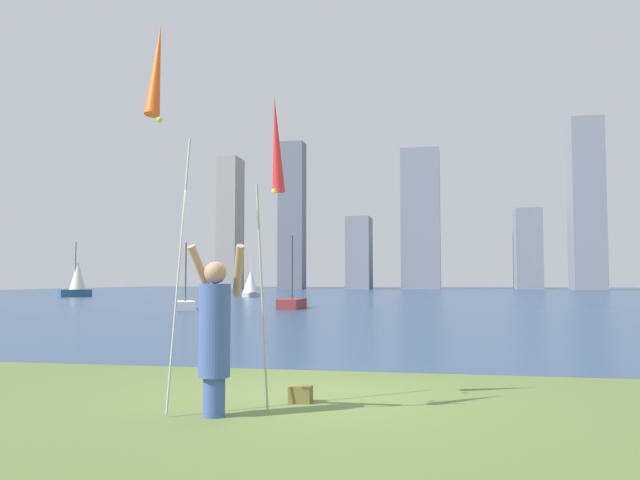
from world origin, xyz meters
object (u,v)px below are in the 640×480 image
kite_flag_left (158,82)px  sailboat_4 (251,284)px  sailboat_1 (77,279)px  sailboat_3 (185,305)px  bag (301,394)px  person (215,331)px  sailboat_5 (292,303)px  kite_flag_right (276,152)px

kite_flag_left → sailboat_4: kite_flag_left is taller
sailboat_1 → sailboat_4: bearing=8.3°
sailboat_3 → sailboat_4: 23.17m
bag → sailboat_4: size_ratio=0.08×
kite_flag_left → sailboat_1: 52.59m
bag → person: bearing=-128.0°
sailboat_3 → sailboat_5: 5.32m
kite_flag_right → kite_flag_left: bearing=-130.3°
sailboat_3 → kite_flag_left: bearing=-68.0°
kite_flag_right → sailboat_4: 47.64m
sailboat_1 → sailboat_4: size_ratio=1.37×
sailboat_1 → sailboat_3: 27.79m
sailboat_3 → sailboat_4: (-3.69, 22.85, 0.86)m
kite_flag_left → sailboat_5: 26.62m
person → sailboat_5: bearing=105.4°
sailboat_4 → sailboat_5: bearing=-67.6°
kite_flag_right → bag: (0.25, 0.26, -2.88)m
bag → sailboat_5: size_ratio=0.07×
person → sailboat_3: bearing=117.1°
kite_flag_left → kite_flag_right: 1.61m
kite_flag_right → person: bearing=-125.2°
bag → sailboat_5: 25.30m
kite_flag_right → sailboat_5: (-5.73, 24.84, -2.70)m
kite_flag_left → sailboat_1: bearing=122.3°
person → kite_flag_right: size_ratio=0.51×
sailboat_3 → bag: bearing=-64.2°
sailboat_4 → sailboat_1: bearing=-171.7°
person → kite_flag_left: bearing=-133.0°
sailboat_1 → bag: bearing=-55.7°
bag → sailboat_1: sailboat_1 is taller
sailboat_5 → sailboat_3: bearing=-154.8°
person → kite_flag_left: kite_flag_left is taller
kite_flag_left → sailboat_4: size_ratio=1.23×
person → sailboat_4: size_ratio=0.54×
kite_flag_right → sailboat_3: (-10.54, 22.57, -2.75)m
sailboat_1 → sailboat_5: (23.32, -18.43, -1.19)m
person → sailboat_3: size_ratio=0.57×
bag → kite_flag_left: bearing=-131.1°
person → sailboat_3: sailboat_3 is taller
kite_flag_left → bag: size_ratio=15.89×
sailboat_1 → sailboat_3: (18.51, -20.69, -1.23)m
kite_flag_left → sailboat_5: kite_flag_left is taller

